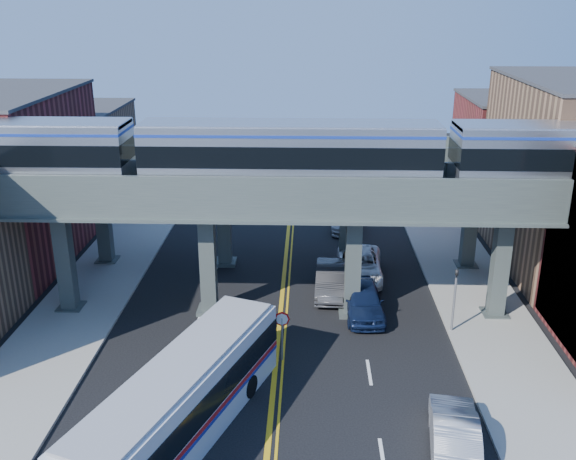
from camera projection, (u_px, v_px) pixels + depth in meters
name	position (u px, v px, depth m)	size (l,w,h in m)	color
ground	(273.00, 395.00, 28.82)	(120.00, 120.00, 0.00)	black
sidewalk_west	(91.00, 293.00, 38.54)	(5.00, 70.00, 0.16)	gray
sidewalk_east	(476.00, 299.00, 37.83)	(5.00, 70.00, 0.16)	gray
building_west_b	(7.00, 179.00, 42.54)	(8.00, 14.00, 11.00)	maroon
building_west_c	(77.00, 156.00, 55.27)	(8.00, 10.00, 8.00)	#835E44
building_east_b	(572.00, 176.00, 41.23)	(8.00, 14.00, 12.00)	#835E44
building_east_c	(510.00, 153.00, 53.95)	(8.00, 10.00, 9.00)	maroon
elevated_viaduct_near	(280.00, 204.00, 34.12)	(52.00, 3.60, 7.40)	#424D4A
elevated_viaduct_far	(285.00, 171.00, 40.70)	(52.00, 3.60, 7.40)	#424D4A
transit_train	(290.00, 152.00, 33.15)	(47.59, 2.98, 3.48)	black
stop_sign	(282.00, 328.00, 31.03)	(0.76, 0.09, 2.63)	slate
traffic_signal	(455.00, 294.00, 33.38)	(0.15, 0.18, 4.10)	slate
transit_bus	(182.00, 401.00, 25.55)	(6.99, 12.75, 3.24)	silver
car_lane_a	(363.00, 300.00, 35.87)	(2.09, 5.20, 1.77)	#111D3F
car_lane_b	(331.00, 280.00, 38.51)	(1.83, 5.24, 1.73)	#333436
car_lane_c	(359.00, 265.00, 40.60)	(2.82, 6.12, 1.70)	white
car_lane_d	(347.00, 219.00, 49.41)	(2.15, 5.29, 1.54)	#B2B2B7
car_parked_curb	(454.00, 433.00, 25.00)	(1.77, 5.09, 1.68)	#A2A3A7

